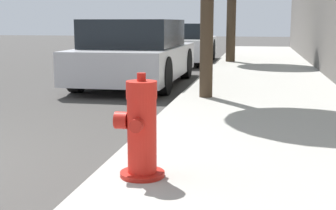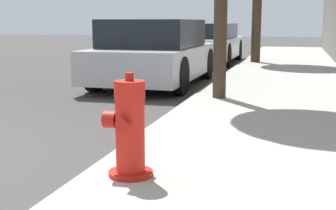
# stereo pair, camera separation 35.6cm
# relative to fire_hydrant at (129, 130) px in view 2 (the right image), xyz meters

# --- Properties ---
(sidewalk_slab) EXTENTS (2.70, 40.00, 0.13)m
(sidewalk_slab) POSITION_rel_fire_hydrant_xyz_m (0.96, -0.17, -0.43)
(sidewalk_slab) COLOR #A8A59E
(sidewalk_slab) RESTS_ON ground_plane
(fire_hydrant) EXTENTS (0.38, 0.38, 0.80)m
(fire_hydrant) POSITION_rel_fire_hydrant_xyz_m (0.00, 0.00, 0.00)
(fire_hydrant) COLOR red
(fire_hydrant) RESTS_ON sidewalk_slab
(parked_car_near) EXTENTS (1.87, 4.19, 1.35)m
(parked_car_near) POSITION_rel_fire_hydrant_xyz_m (-1.64, 6.10, 0.17)
(parked_car_near) COLOR #B7B7BC
(parked_car_near) RESTS_ON ground_plane
(parked_car_mid) EXTENTS (1.86, 4.49, 1.25)m
(parked_car_mid) POSITION_rel_fire_hydrant_xyz_m (-1.58, 11.60, 0.13)
(parked_car_mid) COLOR silver
(parked_car_mid) RESTS_ON ground_plane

